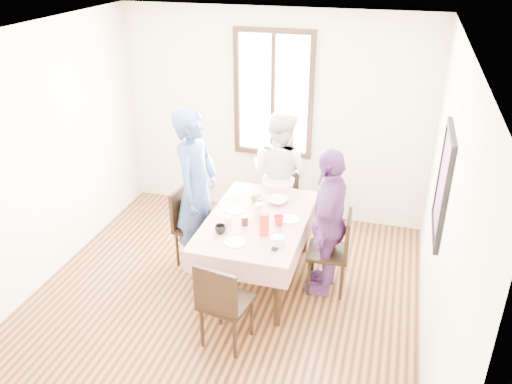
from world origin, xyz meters
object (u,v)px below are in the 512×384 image
at_px(dining_table, 257,250).
at_px(chair_near, 226,301).
at_px(person_left, 196,190).
at_px(person_far, 280,176).
at_px(chair_right, 328,252).
at_px(chair_left, 197,227).
at_px(person_right, 328,222).
at_px(chair_far, 280,201).

xyz_separation_m(dining_table, chair_near, (0.00, -1.03, 0.08)).
bearing_deg(person_left, person_far, -36.37).
bearing_deg(person_far, chair_right, 150.47).
relative_size(chair_left, chair_right, 1.00).
xyz_separation_m(chair_left, chair_right, (1.52, -0.09, 0.00)).
bearing_deg(person_far, dining_table, 112.18).
relative_size(person_far, person_right, 1.01).
relative_size(dining_table, person_far, 0.92).
height_order(person_far, person_right, person_far).
relative_size(chair_far, chair_near, 1.00).
relative_size(chair_near, person_right, 0.56).
bearing_deg(chair_left, person_left, 96.92).
distance_m(chair_right, person_far, 1.28).
bearing_deg(dining_table, person_left, 169.27).
xyz_separation_m(person_left, person_right, (1.48, -0.09, -0.12)).
xyz_separation_m(person_far, person_right, (0.74, -0.96, -0.01)).
xyz_separation_m(chair_right, chair_near, (-0.76, -1.08, 0.00)).
distance_m(chair_right, chair_near, 1.32).
bearing_deg(chair_right, person_far, 35.20).
relative_size(chair_far, person_right, 0.56).
xyz_separation_m(chair_far, person_left, (-0.74, -0.89, 0.47)).
relative_size(chair_left, chair_far, 1.00).
relative_size(chair_right, chair_near, 1.00).
bearing_deg(person_right, dining_table, -82.18).
bearing_deg(dining_table, person_far, 90.00).
bearing_deg(chair_near, person_far, 99.91).
bearing_deg(chair_near, person_left, 132.25).
xyz_separation_m(dining_table, person_right, (0.74, 0.05, 0.43)).
height_order(chair_far, person_far, person_far).
height_order(chair_far, person_left, person_left).
bearing_deg(chair_far, person_right, 122.63).
relative_size(chair_left, person_left, 0.49).
xyz_separation_m(chair_right, chair_far, (-0.76, 0.98, 0.00)).
xyz_separation_m(chair_right, person_right, (-0.02, 0.00, 0.35)).
bearing_deg(chair_left, chair_right, 93.40).
relative_size(chair_left, person_right, 0.56).
distance_m(person_left, person_far, 1.15).
bearing_deg(chair_right, chair_far, 34.66).
height_order(dining_table, person_left, person_left).
bearing_deg(dining_table, chair_right, 3.52).
height_order(dining_table, person_right, person_right).
bearing_deg(chair_near, chair_right, 64.65).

